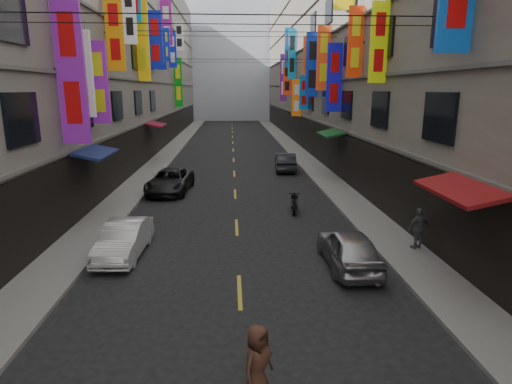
{
  "coord_description": "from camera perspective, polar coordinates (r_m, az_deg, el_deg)",
  "views": [
    {
      "loc": [
        -0.19,
        6.57,
        5.73
      ],
      "look_at": [
        0.27,
        14.38,
        3.85
      ],
      "focal_mm": 30.0,
      "sensor_mm": 36.0,
      "label": 1
    }
  ],
  "objects": [
    {
      "name": "sidewalk_left",
      "position": [
        36.35,
        -12.53,
        4.21
      ],
      "size": [
        2.0,
        90.0,
        0.12
      ],
      "primitive_type": "cube",
      "color": "slate",
      "rests_on": "ground"
    },
    {
      "name": "sidewalk_right",
      "position": [
        36.41,
        6.5,
        4.46
      ],
      "size": [
        2.0,
        90.0,
        0.12
      ],
      "primitive_type": "cube",
      "color": "slate",
      "rests_on": "ground"
    },
    {
      "name": "building_row_left",
      "position": [
        37.53,
        -22.85,
        18.24
      ],
      "size": [
        10.14,
        90.0,
        19.0
      ],
      "color": "gray",
      "rests_on": "ground"
    },
    {
      "name": "building_row_right",
      "position": [
        37.65,
        16.44,
        18.71
      ],
      "size": [
        10.14,
        90.0,
        19.0
      ],
      "color": "gray",
      "rests_on": "ground"
    },
    {
      "name": "haze_block",
      "position": [
        85.59,
        -3.36,
        17.02
      ],
      "size": [
        18.0,
        8.0,
        22.0
      ],
      "primitive_type": "cube",
      "color": "silver",
      "rests_on": "ground"
    },
    {
      "name": "shop_signage",
      "position": [
        28.6,
        -3.17,
        20.14
      ],
      "size": [
        14.0,
        55.0,
        12.13
      ],
      "color": "#0E17A9",
      "rests_on": "ground"
    },
    {
      "name": "street_awnings",
      "position": [
        19.65,
        -6.46,
        5.43
      ],
      "size": [
        13.99,
        35.2,
        0.41
      ],
      "color": "#154F20",
      "rests_on": "ground"
    },
    {
      "name": "overhead_cables",
      "position": [
        23.63,
        -3.06,
        20.95
      ],
      "size": [
        14.0,
        38.04,
        1.24
      ],
      "color": "black",
      "rests_on": "ground"
    },
    {
      "name": "lane_markings",
      "position": [
        32.93,
        -2.97,
        3.47
      ],
      "size": [
        0.12,
        80.2,
        0.01
      ],
      "color": "gold",
      "rests_on": "ground"
    },
    {
      "name": "scooter_far_right",
      "position": [
        20.56,
        5.13,
        -1.46
      ],
      "size": [
        0.58,
        1.8,
        1.14
      ],
      "rotation": [
        0.0,
        0.0,
        2.99
      ],
      "color": "black",
      "rests_on": "ground"
    },
    {
      "name": "car_left_mid",
      "position": [
        15.8,
        -17.21,
        -6.04
      ],
      "size": [
        1.45,
        3.77,
        1.22
      ],
      "primitive_type": "imported",
      "rotation": [
        0.0,
        0.0,
        -0.04
      ],
      "color": "silver",
      "rests_on": "ground"
    },
    {
      "name": "car_left_far",
      "position": [
        24.85,
        -11.38,
        1.44
      ],
      "size": [
        2.52,
        4.85,
        1.3
      ],
      "primitive_type": "imported",
      "rotation": [
        0.0,
        0.0,
        -0.08
      ],
      "color": "black",
      "rests_on": "ground"
    },
    {
      "name": "car_right_mid",
      "position": [
        14.5,
        12.27,
        -7.35
      ],
      "size": [
        1.54,
        3.81,
        1.29
      ],
      "primitive_type": "imported",
      "rotation": [
        0.0,
        0.0,
        3.15
      ],
      "color": "#A9A8AD",
      "rests_on": "ground"
    },
    {
      "name": "car_right_far",
      "position": [
        30.99,
        3.93,
        4.04
      ],
      "size": [
        1.65,
        4.03,
        1.3
      ],
      "primitive_type": "imported",
      "rotation": [
        0.0,
        0.0,
        3.07
      ],
      "color": "#282930",
      "rests_on": "ground"
    },
    {
      "name": "pedestrian_rfar",
      "position": [
        16.46,
        20.85,
        -4.55
      ],
      "size": [
        1.0,
        0.73,
        1.52
      ],
      "primitive_type": "imported",
      "rotation": [
        0.0,
        0.0,
        3.42
      ],
      "color": "#5D5D60",
      "rests_on": "sidewalk_right"
    },
    {
      "name": "pedestrian_crossing",
      "position": [
        8.58,
        0.2,
        -21.88
      ],
      "size": [
        0.87,
        0.9,
        1.53
      ],
      "primitive_type": "imported",
      "rotation": [
        0.0,
        0.0,
        0.88
      ],
      "color": "#4B2A1E",
      "rests_on": "ground"
    }
  ]
}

